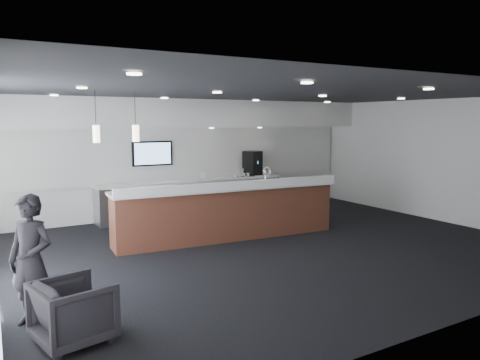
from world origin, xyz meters
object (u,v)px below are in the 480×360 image
coffee_machine (252,163)px  lounge_guest (31,261)px  service_counter (228,212)px  armchair (74,312)px

coffee_machine → lounge_guest: 8.13m
service_counter → armchair: service_counter is taller
coffee_machine → armchair: 8.40m
service_counter → lounge_guest: size_ratio=3.04×
coffee_machine → armchair: bearing=-147.8°
armchair → service_counter: bearing=-61.6°
lounge_guest → service_counter: bearing=77.0°
armchair → lounge_guest: 0.92m
service_counter → lounge_guest: 4.77m
service_counter → lounge_guest: lounge_guest is taller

